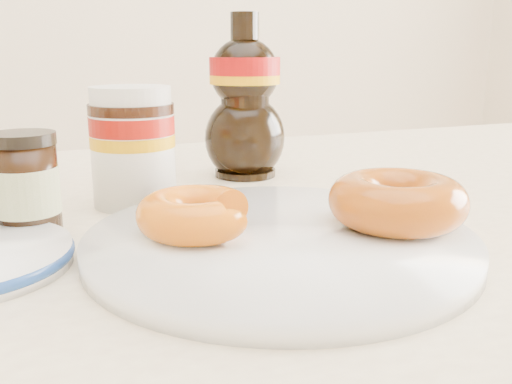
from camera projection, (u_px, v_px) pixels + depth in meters
name	position (u px, v px, depth m)	size (l,w,h in m)	color
dining_table	(312.00, 298.00, 0.55)	(1.40, 0.90, 0.75)	#FFEBC2
plate	(280.00, 241.00, 0.44)	(0.30, 0.30, 0.01)	white
donut_bitten	(196.00, 214.00, 0.43)	(0.09, 0.09, 0.03)	orange
donut_whole	(397.00, 201.00, 0.45)	(0.11, 0.11, 0.04)	#9A4F09
nutella_jar	(133.00, 142.00, 0.56)	(0.08, 0.08, 0.12)	white
syrup_bottle	(245.00, 97.00, 0.68)	(0.10, 0.08, 0.19)	black
dark_jar	(26.00, 186.00, 0.47)	(0.05, 0.05, 0.09)	black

